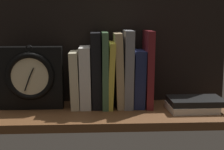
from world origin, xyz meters
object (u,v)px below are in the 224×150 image
at_px(book_white_catcher, 85,77).
at_px(book_tan_shortstories, 119,70).
at_px(book_stack_side, 194,104).
at_px(book_maroon_dawkins, 148,69).
at_px(framed_clock, 31,77).
at_px(book_yellow_seinlanguage, 111,74).
at_px(book_cream_twain, 75,79).
at_px(book_green_romantic, 105,70).
at_px(book_black_skeptic, 96,70).
at_px(book_gray_chess, 128,69).
at_px(book_navy_bierce, 138,78).

xyz_separation_m(book_white_catcher, book_tan_shortstories, (0.11, 0.00, 0.02)).
distance_m(book_tan_shortstories, book_stack_side, 0.27).
distance_m(book_maroon_dawkins, framed_clock, 0.39).
bearing_deg(framed_clock, book_yellow_seinlanguage, 3.38).
xyz_separation_m(book_cream_twain, book_green_romantic, (0.10, 0.00, 0.03)).
bearing_deg(book_black_skeptic, book_gray_chess, 0.00).
relative_size(book_white_catcher, book_black_skeptic, 0.81).
distance_m(book_white_catcher, book_tan_shortstories, 0.11).
bearing_deg(framed_clock, book_tan_shortstories, 3.09).
relative_size(book_cream_twain, book_white_catcher, 0.92).
height_order(book_navy_bierce, framed_clock, framed_clock).
relative_size(book_black_skeptic, book_gray_chess, 0.97).
height_order(book_tan_shortstories, book_gray_chess, book_gray_chess).
relative_size(book_black_skeptic, book_yellow_seinlanguage, 1.15).
bearing_deg(book_gray_chess, book_tan_shortstories, 180.00).
relative_size(book_gray_chess, book_stack_side, 1.44).
xyz_separation_m(book_cream_twain, book_gray_chess, (0.18, 0.00, 0.03)).
distance_m(book_white_catcher, book_navy_bierce, 0.18).
bearing_deg(book_gray_chess, book_black_skeptic, 180.00).
xyz_separation_m(book_black_skeptic, book_maroon_dawkins, (0.17, -0.00, 0.00)).
relative_size(book_white_catcher, framed_clock, 0.95).
bearing_deg(book_navy_bierce, book_tan_shortstories, 180.00).
bearing_deg(book_yellow_seinlanguage, book_maroon_dawkins, -0.00).
height_order(book_black_skeptic, book_gray_chess, book_gray_chess).
bearing_deg(book_navy_bierce, book_gray_chess, 180.00).
relative_size(book_green_romantic, book_tan_shortstories, 1.01).
bearing_deg(book_white_catcher, book_black_skeptic, 0.00).
relative_size(book_gray_chess, book_maroon_dawkins, 1.00).
xyz_separation_m(book_green_romantic, book_tan_shortstories, (0.05, 0.00, -0.00)).
xyz_separation_m(book_cream_twain, book_tan_shortstories, (0.15, 0.00, 0.03)).
bearing_deg(book_tan_shortstories, book_green_romantic, 180.00).
bearing_deg(book_stack_side, book_yellow_seinlanguage, 164.41).
xyz_separation_m(book_gray_chess, book_stack_side, (0.21, -0.07, -0.11)).
distance_m(book_cream_twain, book_stack_side, 0.40).
height_order(book_yellow_seinlanguage, book_maroon_dawkins, book_maroon_dawkins).
bearing_deg(book_green_romantic, book_gray_chess, 0.00).
bearing_deg(book_gray_chess, book_white_catcher, 180.00).
height_order(book_white_catcher, framed_clock, framed_clock).
bearing_deg(book_cream_twain, book_black_skeptic, 0.00).
bearing_deg(book_stack_side, book_white_catcher, 168.18).
xyz_separation_m(book_maroon_dawkins, book_stack_side, (0.14, -0.07, -0.11)).
bearing_deg(book_black_skeptic, book_cream_twain, 180.00).
relative_size(book_green_romantic, book_maroon_dawkins, 0.98).
height_order(book_yellow_seinlanguage, framed_clock, book_yellow_seinlanguage).
distance_m(book_white_catcher, book_yellow_seinlanguage, 0.09).
distance_m(book_white_catcher, book_black_skeptic, 0.04).
xyz_separation_m(book_tan_shortstories, book_maroon_dawkins, (0.10, -0.00, 0.00)).
relative_size(book_white_catcher, book_navy_bierce, 1.06).
height_order(book_cream_twain, book_gray_chess, book_gray_chess).
bearing_deg(book_stack_side, book_navy_bierce, 156.90).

